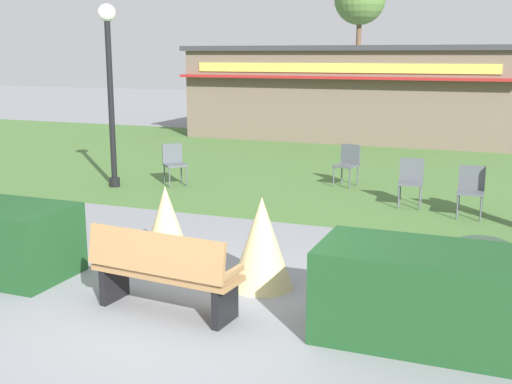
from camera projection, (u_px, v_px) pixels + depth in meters
ground_plane at (192, 316)px, 6.93m from camera, size 80.00×80.00×0.00m
lawn_patch at (375, 167)px, 16.07m from camera, size 36.00×12.00×0.01m
park_bench at (163, 271)px, 6.90m from camera, size 1.74×0.67×0.95m
hedge_right at (460, 300)px, 6.15m from camera, size 2.76×1.10×0.93m
ornamental_grass_behind_left at (262, 243)px, 7.67m from camera, size 0.76×0.76×1.12m
ornamental_grass_behind_right at (166, 221)px, 8.91m from camera, size 0.65×0.65×0.99m
lamppost_mid at (110, 73)px, 13.16m from camera, size 0.36×0.36×3.78m
trash_bin at (481, 275)px, 7.06m from camera, size 0.52×0.52×0.77m
food_kiosk at (355, 91)px, 21.88m from camera, size 10.76×5.31×3.04m
cafe_chair_west at (411, 178)px, 11.82m from camera, size 0.48×0.48×0.89m
cafe_chair_east at (348, 162)px, 13.66m from camera, size 0.53×0.53×0.89m
cafe_chair_center at (174, 161)px, 13.76m from camera, size 0.62×0.62×0.89m
cafe_chair_north at (471, 187)px, 11.03m from camera, size 0.45×0.45×0.89m
parked_car_west_slot at (303, 101)px, 29.66m from camera, size 4.34×2.34×1.20m
parked_car_center_slot at (419, 104)px, 27.77m from camera, size 4.20×2.06×1.20m
tree_left_bg at (360, 0)px, 34.84m from camera, size 2.80×2.80×7.14m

